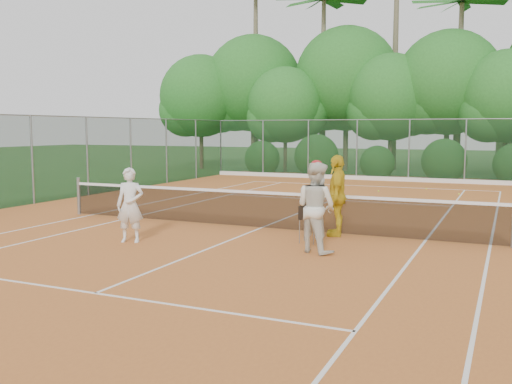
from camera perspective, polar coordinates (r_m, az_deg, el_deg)
ground at (r=14.70m, az=0.45°, el=-3.72°), size 120.00×120.00×0.00m
clay_court at (r=14.70m, az=0.45°, el=-3.68°), size 18.00×36.00×0.02m
tennis_net at (r=14.61m, az=0.45°, el=-1.67°), size 11.97×0.10×1.10m
player_white at (r=13.10m, az=-12.47°, el=-1.29°), size 0.71×0.58×1.68m
player_center_grp at (r=11.80m, az=6.02°, el=-1.50°), size 1.12×1.02×1.91m
player_yellow at (r=13.69m, az=8.12°, el=-0.35°), size 0.71×1.21×1.94m
ball_hopper at (r=12.80m, az=5.32°, el=-2.14°), size 0.37×0.37×0.84m
stray_ball_a at (r=23.61m, az=12.16°, el=0.09°), size 0.07×0.07×0.07m
stray_ball_b at (r=25.06m, az=16.67°, el=0.32°), size 0.07×0.07×0.07m
stray_ball_c at (r=23.41m, az=19.64°, el=-0.20°), size 0.07×0.07×0.07m
court_markings at (r=14.69m, az=0.45°, el=-3.63°), size 11.03×23.83×0.01m
fence_back at (r=28.86m, az=12.53°, el=4.11°), size 18.07×0.07×3.00m
tropical_treeline at (r=33.86m, az=16.91°, el=10.39°), size 32.10×8.49×15.03m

